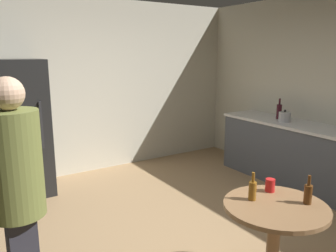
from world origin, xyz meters
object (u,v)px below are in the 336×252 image
at_px(kettle, 285,117).
at_px(beer_bottle_brown, 308,193).
at_px(wine_bottle_on_counter, 279,111).
at_px(foreground_table, 275,217).
at_px(beer_bottle_amber, 252,190).
at_px(plastic_cup_red, 270,185).
at_px(refrigerator, 19,129).
at_px(person_in_olive_shirt, 17,191).

relative_size(kettle, beer_bottle_brown, 1.06).
bearing_deg(wine_bottle_on_counter, foreground_table, -140.57).
bearing_deg(wine_bottle_on_counter, beer_bottle_brown, -135.58).
bearing_deg(beer_bottle_amber, plastic_cup_red, 8.68).
xyz_separation_m(beer_bottle_amber, beer_bottle_brown, (0.31, -0.28, 0.00)).
relative_size(refrigerator, plastic_cup_red, 16.36).
bearing_deg(foreground_table, beer_bottle_brown, -28.06).
distance_m(refrigerator, wine_bottle_on_counter, 3.69).
bearing_deg(foreground_table, refrigerator, 112.81).
height_order(refrigerator, person_in_olive_shirt, refrigerator).
relative_size(foreground_table, person_in_olive_shirt, 0.46).
bearing_deg(beer_bottle_amber, wine_bottle_on_counter, 35.60).
height_order(kettle, person_in_olive_shirt, person_in_olive_shirt).
height_order(beer_bottle_amber, beer_bottle_brown, same).
xyz_separation_m(refrigerator, person_in_olive_shirt, (-0.42, -2.49, 0.12)).
relative_size(beer_bottle_brown, person_in_olive_shirt, 0.13).
xyz_separation_m(foreground_table, beer_bottle_brown, (0.22, -0.12, 0.19)).
relative_size(beer_bottle_amber, beer_bottle_brown, 1.00).
relative_size(kettle, plastic_cup_red, 2.22).
xyz_separation_m(beer_bottle_brown, plastic_cup_red, (-0.06, 0.32, -0.03)).
relative_size(kettle, wine_bottle_on_counter, 0.79).
height_order(wine_bottle_on_counter, person_in_olive_shirt, person_in_olive_shirt).
bearing_deg(person_in_olive_shirt, beer_bottle_amber, -16.26).
bearing_deg(plastic_cup_red, person_in_olive_shirt, 167.50).
xyz_separation_m(refrigerator, wine_bottle_on_counter, (3.43, -1.37, 0.12)).
xyz_separation_m(refrigerator, plastic_cup_red, (1.47, -2.91, -0.11)).
bearing_deg(kettle, refrigerator, 154.99).
bearing_deg(beer_bottle_amber, kettle, 33.45).
bearing_deg(person_in_olive_shirt, kettle, 13.35).
bearing_deg(refrigerator, person_in_olive_shirt, -99.56).
bearing_deg(foreground_table, beer_bottle_amber, 118.49).
bearing_deg(plastic_cup_red, foreground_table, -128.97).
xyz_separation_m(plastic_cup_red, person_in_olive_shirt, (-1.89, 0.42, 0.23)).
bearing_deg(kettle, foreground_table, -142.41).
xyz_separation_m(refrigerator, foreground_table, (1.31, -3.11, -0.27)).
distance_m(foreground_table, beer_bottle_brown, 0.31).
relative_size(beer_bottle_amber, plastic_cup_red, 2.09).
distance_m(refrigerator, foreground_table, 3.39).
distance_m(kettle, wine_bottle_on_counter, 0.22).
bearing_deg(kettle, beer_bottle_amber, -146.55).
xyz_separation_m(beer_bottle_amber, plastic_cup_red, (0.25, 0.04, -0.03)).
bearing_deg(wine_bottle_on_counter, person_in_olive_shirt, -163.72).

